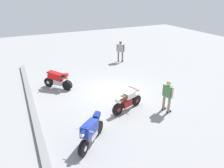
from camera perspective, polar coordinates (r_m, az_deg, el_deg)
ground_plane at (r=12.53m, az=0.23°, el=-2.18°), size 40.00×40.00×0.00m
curb_edge at (r=11.51m, az=-21.00°, el=-6.13°), size 14.00×0.30×0.15m
motorcycle_cream_vintage at (r=10.53m, az=4.15°, el=-4.77°), size 0.85×1.91×1.07m
motorcycle_red_sportbike at (r=13.22m, az=-14.80°, el=1.29°), size 1.54×1.49×1.14m
motorcycle_blue_sportbike at (r=8.35m, az=-5.85°, el=-12.73°), size 1.51×1.52×1.14m
person_in_green_shirt at (r=10.51m, az=14.99°, el=-2.73°), size 0.66×0.37×1.69m
person_in_gray_shirt at (r=17.56m, az=2.34°, el=9.30°), size 0.54×0.58×1.77m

